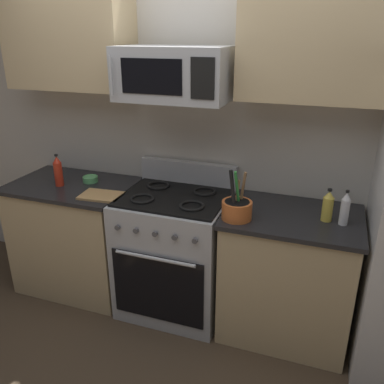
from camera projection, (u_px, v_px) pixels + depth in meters
name	position (u px, v px, depth m)	size (l,w,h in m)	color
ground_plane	(140.00, 362.00, 2.63)	(16.00, 16.00, 0.00)	#473828
wall_back	(193.00, 132.00, 3.05)	(8.00, 0.10, 2.60)	beige
counter_left	(77.00, 236.00, 3.29)	(0.94, 0.65, 0.91)	tan
range_oven	(175.00, 252.00, 3.01)	(0.76, 0.70, 1.09)	#B2B5BA
counter_right	(287.00, 274.00, 2.76)	(0.88, 0.65, 0.91)	tan
microwave	(174.00, 74.00, 2.56)	(0.72, 0.44, 0.34)	#B2B5BA
upper_cabinets_left	(69.00, 39.00, 2.88)	(0.93, 0.34, 0.69)	tan
upper_cabinets_right	(314.00, 41.00, 2.36)	(0.87, 0.34, 0.69)	tan
utensil_crock	(237.00, 209.00, 2.52)	(0.19, 0.19, 0.33)	#D1662D
cutting_board	(102.00, 196.00, 2.87)	(0.30, 0.20, 0.02)	tan
bottle_vinegar	(345.00, 209.00, 2.43)	(0.05, 0.05, 0.22)	silver
bottle_oil	(328.00, 206.00, 2.48)	(0.07, 0.07, 0.21)	gold
bottle_hot_sauce	(58.00, 171.00, 3.04)	(0.06, 0.06, 0.25)	red
prep_bowl	(90.00, 179.00, 3.15)	(0.12, 0.12, 0.04)	#59AD66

